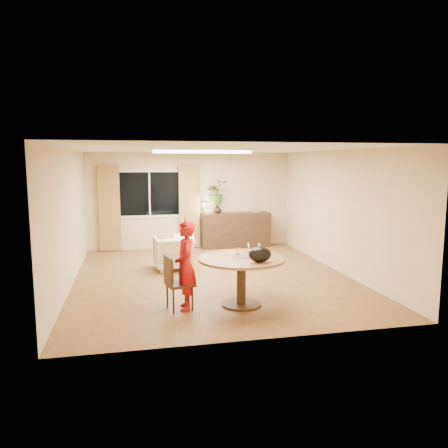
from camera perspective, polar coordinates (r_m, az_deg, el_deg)
name	(u,v)px	position (r m, az deg, el deg)	size (l,w,h in m)	color
floor	(213,277)	(9.04, -1.49, -6.95)	(6.50, 6.50, 0.00)	brown
ceiling	(212,149)	(8.73, -1.55, 9.76)	(6.50, 6.50, 0.00)	white
wall_back	(190,200)	(11.98, -4.40, 3.09)	(5.50, 5.50, 0.00)	beige
wall_left	(69,218)	(8.71, -19.59, 0.73)	(6.50, 6.50, 0.00)	beige
wall_right	(338,211)	(9.68, 14.70, 1.64)	(6.50, 6.50, 0.00)	beige
window	(150,194)	(11.85, -9.69, 3.91)	(1.70, 0.03, 1.30)	white
curtain_left	(109,208)	(11.80, -14.73, 2.01)	(0.55, 0.08, 2.25)	brown
curtain_right	(189,206)	(11.90, -4.57, 2.30)	(0.55, 0.08, 2.25)	brown
ceiling_panel	(202,152)	(9.91, -2.85, 9.37)	(2.20, 0.35, 0.05)	white
dining_table	(241,268)	(7.17, 2.29, -5.74)	(1.42, 1.42, 0.81)	brown
dining_chair	(179,283)	(7.06, -5.84, -7.63)	(0.42, 0.39, 0.88)	black
child	(186,266)	(7.00, -5.04, -5.44)	(0.34, 0.52, 1.43)	red
laptop	(241,250)	(7.15, 2.19, -3.44)	(0.34, 0.23, 0.23)	#B7B7BC
tumbler	(238,251)	(7.37, 1.80, -3.55)	(0.08, 0.08, 0.11)	white
wine_glass	(259,249)	(7.37, 4.62, -3.26)	(0.07, 0.07, 0.19)	white
pot_lid	(254,251)	(7.53, 3.90, -3.60)	(0.21, 0.21, 0.04)	white
handbag	(260,255)	(6.79, 4.74, -4.02)	(0.36, 0.21, 0.24)	black
armchair	(173,253)	(9.71, -6.71, -3.73)	(0.78, 0.80, 0.73)	#C2B59A
throw	(184,235)	(9.66, -5.25, -1.48)	(0.45, 0.55, 0.03)	beige
sideboard	(236,230)	(12.07, 1.54, -0.79)	(1.90, 0.47, 0.95)	black
vase	(217,209)	(11.88, -0.90, 1.99)	(0.24, 0.24, 0.25)	black
bouquet	(217,192)	(11.84, -0.95, 4.17)	(0.59, 0.51, 0.66)	#246125
book_stack	(255,211)	(12.15, 4.10, 1.69)	(0.18, 0.14, 0.07)	#8D6247
desk_lamp	(204,207)	(11.76, -2.62, 2.21)	(0.15, 0.15, 0.37)	black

